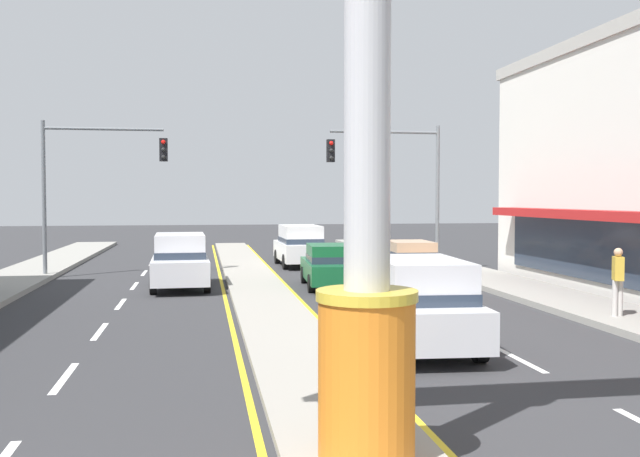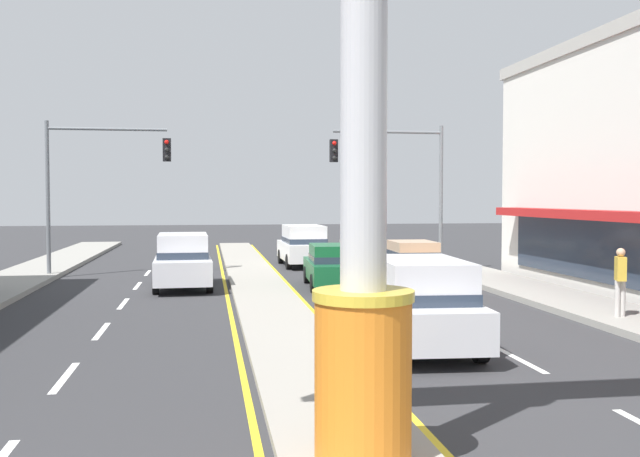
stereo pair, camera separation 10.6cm
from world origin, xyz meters
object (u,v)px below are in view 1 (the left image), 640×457
at_px(traffic_light_left_side, 90,171).
at_px(pedestrian_far_side, 618,277).
at_px(suv_far_left_oncoming, 300,245).
at_px(sedan_kerb_right, 409,260).
at_px(district_sign, 367,98).
at_px(traffic_light_right_side, 398,172).
at_px(sedan_near_left_lane, 331,265).
at_px(suv_mid_left_lane, 180,260).
at_px(suv_near_right_lane, 418,302).

relative_size(traffic_light_left_side, pedestrian_far_side, 3.58).
distance_m(suv_far_left_oncoming, pedestrian_far_side, 17.14).
relative_size(sedan_kerb_right, pedestrian_far_side, 2.51).
xyz_separation_m(district_sign, traffic_light_right_side, (6.20, 20.76, -0.06)).
distance_m(sedan_near_left_lane, sedan_kerb_right, 3.61).
bearing_deg(pedestrian_far_side, district_sign, -135.19).
distance_m(traffic_light_left_side, sedan_kerb_right, 13.01).
bearing_deg(suv_far_left_oncoming, sedan_kerb_right, -62.89).
relative_size(sedan_near_left_lane, sedan_kerb_right, 1.01).
xyz_separation_m(traffic_light_right_side, suv_mid_left_lane, (-8.83, -3.40, -3.26)).
xyz_separation_m(traffic_light_left_side, suv_far_left_oncoming, (8.83, 3.24, -3.26)).
relative_size(sedan_near_left_lane, suv_far_left_oncoming, 0.95).
bearing_deg(suv_far_left_oncoming, pedestrian_far_side, -69.96).
relative_size(traffic_light_left_side, suv_mid_left_lane, 1.33).
bearing_deg(suv_near_right_lane, sedan_kerb_right, 74.29).
relative_size(suv_near_right_lane, suv_mid_left_lane, 1.01).
xyz_separation_m(suv_far_left_oncoming, pedestrian_far_side, (5.88, -16.10, 0.18)).
bearing_deg(suv_mid_left_lane, sedan_kerb_right, 4.96).
height_order(traffic_light_left_side, suv_far_left_oncoming, traffic_light_left_side).
relative_size(district_sign, suv_far_left_oncoming, 1.62).
bearing_deg(traffic_light_left_side, suv_mid_left_lane, -47.71).
bearing_deg(suv_far_left_oncoming, sedan_near_left_lane, -90.03).
bearing_deg(suv_mid_left_lane, pedestrian_far_side, -38.75).
distance_m(traffic_light_left_side, suv_far_left_oncoming, 9.95).
height_order(traffic_light_left_side, traffic_light_right_side, same).
height_order(suv_mid_left_lane, sedan_kerb_right, suv_mid_left_lane).
bearing_deg(sedan_near_left_lane, district_sign, -98.93).
xyz_separation_m(sedan_near_left_lane, sedan_kerb_right, (3.30, 1.46, 0.00)).
bearing_deg(sedan_near_left_lane, sedan_kerb_right, 23.90).
height_order(suv_far_left_oncoming, sedan_kerb_right, suv_far_left_oncoming).
height_order(sedan_near_left_lane, sedan_kerb_right, same).
distance_m(suv_far_left_oncoming, sedan_kerb_right, 7.24).
xyz_separation_m(sedan_near_left_lane, suv_far_left_oncoming, (0.00, 7.90, 0.20)).
bearing_deg(traffic_light_right_side, suv_far_left_oncoming, 133.46).
xyz_separation_m(district_sign, pedestrian_far_side, (8.50, 8.44, -3.14)).
height_order(suv_near_right_lane, suv_mid_left_lane, same).
distance_m(suv_near_right_lane, suv_far_left_oncoming, 18.18).
distance_m(district_sign, pedestrian_far_side, 12.38).
distance_m(district_sign, sedan_kerb_right, 19.37).
relative_size(suv_far_left_oncoming, pedestrian_far_side, 2.68).
distance_m(suv_mid_left_lane, sedan_kerb_right, 8.57).
height_order(traffic_light_left_side, suv_near_right_lane, traffic_light_left_side).
distance_m(district_sign, traffic_light_left_side, 22.19).
bearing_deg(sedan_kerb_right, traffic_light_left_side, 165.22).
height_order(traffic_light_left_side, suv_mid_left_lane, traffic_light_left_side).
bearing_deg(suv_far_left_oncoming, district_sign, -96.10).
bearing_deg(sedan_near_left_lane, suv_far_left_oncoming, 89.97).
height_order(suv_near_right_lane, pedestrian_far_side, pedestrian_far_side).
bearing_deg(suv_near_right_lane, pedestrian_far_side, 19.44).
bearing_deg(traffic_light_right_side, district_sign, -106.64).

